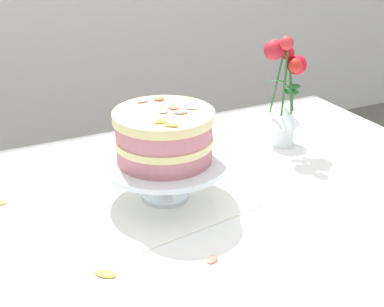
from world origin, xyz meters
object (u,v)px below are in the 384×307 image
at_px(dining_table, 212,237).
at_px(cake_stand, 165,166).
at_px(layer_cake, 164,135).
at_px(flower_vase, 284,98).

distance_m(dining_table, cake_stand, 0.21).
distance_m(layer_cake, flower_vase, 0.45).
bearing_deg(flower_vase, layer_cake, -161.75).
relative_size(dining_table, layer_cake, 6.22).
xyz_separation_m(dining_table, flower_vase, (0.34, 0.21, 0.23)).
xyz_separation_m(dining_table, layer_cake, (-0.08, 0.07, 0.25)).
distance_m(cake_stand, layer_cake, 0.08).
relative_size(layer_cake, flower_vase, 0.71).
relative_size(cake_stand, flower_vase, 0.92).
height_order(dining_table, flower_vase, flower_vase).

